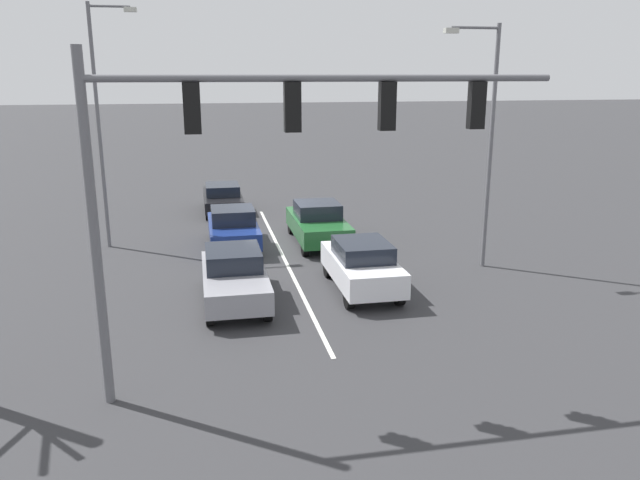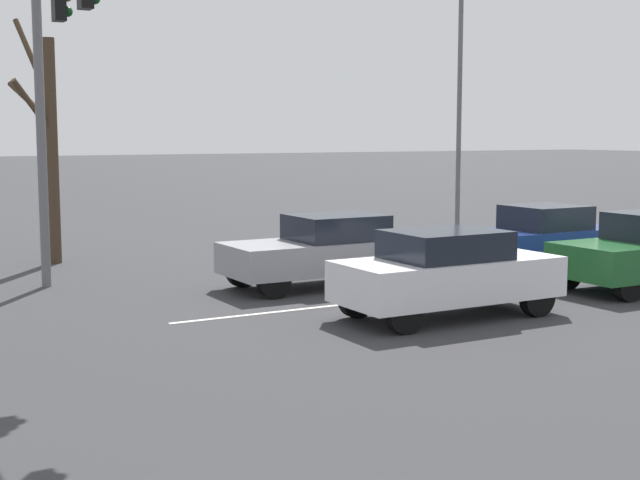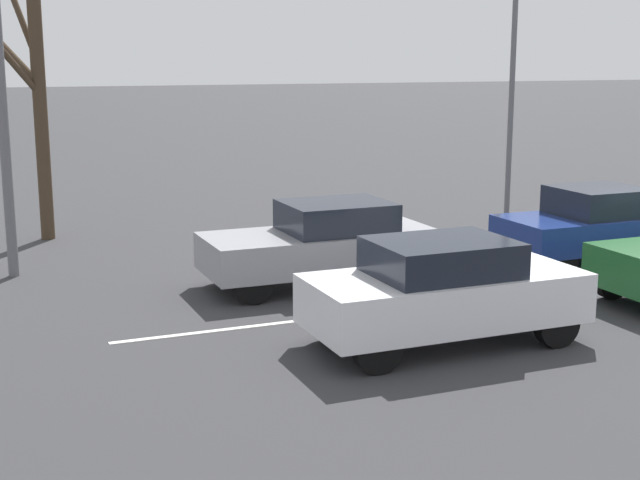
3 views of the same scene
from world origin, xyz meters
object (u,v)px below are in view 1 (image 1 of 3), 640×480
Objects in this scene: car_gray_midlane_front at (234,276)px; car_navy_midlane_second at (233,228)px; car_white_leftlane_front at (362,265)px; street_lamp_right_shoulder at (102,114)px; traffic_signal_gantry at (256,144)px; car_darkgreen_leftlane_second at (318,223)px; car_black_midlane_third at (223,198)px; street_lamp_left_shoulder at (486,132)px.

car_navy_midlane_second is (-0.34, -6.03, -0.02)m from car_gray_midlane_front.
car_white_leftlane_front is 11.42m from street_lamp_right_shoulder.
traffic_signal_gantry reaches higher than car_navy_midlane_second.
car_black_midlane_third is at bearing -62.07° from car_darkgreen_leftlane_second.
street_lamp_left_shoulder is (-8.53, -1.86, 3.85)m from car_gray_midlane_front.
street_lamp_left_shoulder reaches higher than car_darkgreen_leftlane_second.
car_darkgreen_leftlane_second is 1.03× the size of car_black_midlane_third.
car_black_midlane_third is at bearing -52.02° from street_lamp_left_shoulder.
car_black_midlane_third is at bearing -89.08° from car_navy_midlane_second.
traffic_signal_gantry reaches higher than car_gray_midlane_front.
car_navy_midlane_second is 6.37m from street_lamp_right_shoulder.
car_navy_midlane_second reaches higher than car_black_midlane_third.
traffic_signal_gantry is (3.69, 5.56, 4.38)m from car_white_leftlane_front.
car_darkgreen_leftlane_second reaches higher than car_black_midlane_third.
car_darkgreen_leftlane_second reaches higher than car_navy_midlane_second.
car_navy_midlane_second is at bearing -93.23° from car_gray_midlane_front.
car_white_leftlane_front is at bearing 106.81° from car_black_midlane_third.
car_darkgreen_leftlane_second is 7.32m from car_black_midlane_third.
street_lamp_right_shoulder is 13.78m from street_lamp_left_shoulder.
car_gray_midlane_front is 12.48m from car_black_midlane_third.
car_gray_midlane_front reaches higher than car_navy_midlane_second.
car_navy_midlane_second is at bearing 90.92° from car_black_midlane_third.
car_gray_midlane_front is 0.95× the size of car_darkgreen_leftlane_second.
car_darkgreen_leftlane_second is 0.49× the size of traffic_signal_gantry.
car_black_midlane_third is 8.30m from street_lamp_right_shoulder.
car_gray_midlane_front is 0.48× the size of street_lamp_right_shoulder.
car_darkgreen_leftlane_second is at bearing 172.73° from street_lamp_right_shoulder.
street_lamp_right_shoulder is (7.90, -1.01, 4.28)m from car_darkgreen_leftlane_second.
car_black_midlane_third is at bearing -91.09° from car_gray_midlane_front.
street_lamp_right_shoulder is at bearing -58.85° from car_gray_midlane_front.
car_white_leftlane_front is 0.93× the size of car_black_midlane_third.
car_white_leftlane_front is at bearing 19.10° from street_lamp_left_shoulder.
traffic_signal_gantry is 10.97m from street_lamp_left_shoulder.
car_black_midlane_third is at bearing -73.19° from car_white_leftlane_front.
car_black_midlane_third is at bearing -129.39° from street_lamp_right_shoulder.
street_lamp_left_shoulder is (-12.77, 5.16, -0.44)m from street_lamp_right_shoulder.
car_gray_midlane_front is 1.04× the size of car_navy_midlane_second.
car_white_leftlane_front is at bearing 140.41° from street_lamp_right_shoulder.
street_lamp_right_shoulder is at bearing -22.01° from street_lamp_left_shoulder.
car_darkgreen_leftlane_second is 9.04m from street_lamp_right_shoulder.
traffic_signal_gantry is (0.01, 17.77, 4.49)m from car_black_midlane_third.
car_white_leftlane_front is 6.79m from car_navy_midlane_second.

